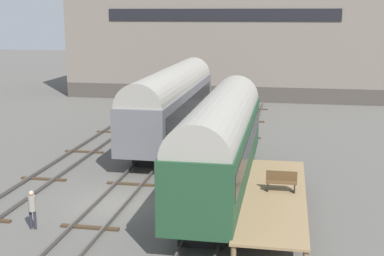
{
  "coord_description": "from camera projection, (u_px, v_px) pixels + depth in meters",
  "views": [
    {
      "loc": [
        8.13,
        -23.28,
        9.05
      ],
      "look_at": [
        2.49,
        7.78,
        2.2
      ],
      "focal_mm": 50.0,
      "sensor_mm": 36.0,
      "label": 1
    }
  ],
  "objects": [
    {
      "name": "ground_plane",
      "position": [
        112.0,
        204.0,
        25.72
      ],
      "size": [
        200.0,
        200.0,
        0.0
      ],
      "primitive_type": "plane",
      "color": "#56544F"
    },
    {
      "name": "bench",
      "position": [
        281.0,
        181.0,
        24.16
      ],
      "size": [
        1.4,
        0.4,
        0.91
      ],
      "color": "brown",
      "rests_on": "station_platform"
    },
    {
      "name": "track_right",
      "position": [
        215.0,
        208.0,
        24.82
      ],
      "size": [
        2.6,
        60.0,
        0.26
      ],
      "color": "#4C4742",
      "rests_on": "ground"
    },
    {
      "name": "person_worker",
      "position": [
        32.0,
        206.0,
        22.59
      ],
      "size": [
        0.32,
        0.32,
        1.71
      ],
      "color": "#282833",
      "rests_on": "ground"
    },
    {
      "name": "train_car_green",
      "position": [
        221.0,
        138.0,
        26.27
      ],
      "size": [
        2.87,
        15.49,
        5.23
      ],
      "color": "black",
      "rests_on": "ground"
    },
    {
      "name": "track_middle",
      "position": [
        112.0,
        201.0,
        25.69
      ],
      "size": [
        2.6,
        60.0,
        0.26
      ],
      "color": "#4C4742",
      "rests_on": "ground"
    },
    {
      "name": "train_car_grey",
      "position": [
        172.0,
        99.0,
        38.01
      ],
      "size": [
        3.01,
        18.17,
        5.25
      ],
      "color": "black",
      "rests_on": "ground"
    },
    {
      "name": "warehouse_building",
      "position": [
        228.0,
        22.0,
        59.66
      ],
      "size": [
        33.57,
        12.42,
        16.01
      ],
      "color": "#46403A",
      "rests_on": "ground"
    },
    {
      "name": "station_platform",
      "position": [
        274.0,
        196.0,
        23.85
      ],
      "size": [
        2.8,
        11.18,
        1.11
      ],
      "color": "#8C704C",
      "rests_on": "ground"
    },
    {
      "name": "track_left",
      "position": [
        17.0,
        195.0,
        26.56
      ],
      "size": [
        2.6,
        60.0,
        0.26
      ],
      "color": "#4C4742",
      "rests_on": "ground"
    }
  ]
}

